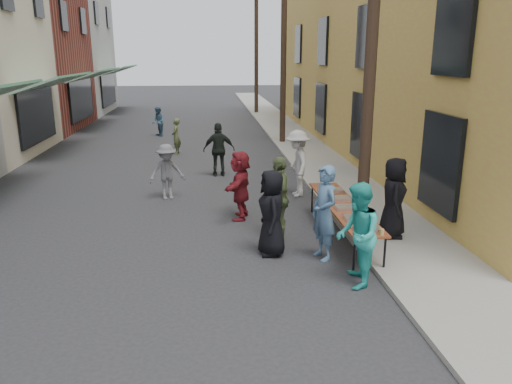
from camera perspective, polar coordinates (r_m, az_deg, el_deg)
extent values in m
plane|color=#28282B|center=(8.50, -11.03, -12.57)|extent=(120.00, 120.00, 0.00)
cube|color=gray|center=(23.18, 4.74, 5.72)|extent=(2.20, 60.00, 0.10)
cube|color=gray|center=(38.06, -23.09, 15.10)|extent=(8.00, 8.00, 9.00)
cube|color=gold|center=(23.82, 20.77, 17.03)|extent=(10.00, 28.00, 10.00)
cylinder|color=#2D2116|center=(11.04, 13.19, 17.92)|extent=(0.26, 0.26, 9.00)
cylinder|color=#2D2116|center=(22.74, 3.18, 16.82)|extent=(0.26, 0.26, 9.00)
cylinder|color=#2D2116|center=(34.65, 0.04, 16.36)|extent=(0.26, 0.26, 9.00)
cube|color=#622D17|center=(11.13, 9.95, -1.61)|extent=(0.70, 4.00, 0.04)
cylinder|color=black|center=(9.48, 11.16, -7.15)|extent=(0.04, 0.04, 0.71)
cylinder|color=black|center=(9.66, 14.48, -6.93)|extent=(0.04, 0.04, 0.71)
cylinder|color=black|center=(12.91, 6.43, -0.81)|extent=(0.04, 0.04, 0.71)
cylinder|color=black|center=(13.05, 8.93, -0.74)|extent=(0.04, 0.04, 0.71)
cube|color=maroon|center=(9.61, 12.56, -4.13)|extent=(0.50, 0.33, 0.08)
cube|color=#B2B2B7|center=(10.20, 11.44, -2.92)|extent=(0.50, 0.33, 0.08)
cube|color=tan|center=(10.84, 10.38, -1.77)|extent=(0.50, 0.33, 0.08)
cube|color=#B2B2B7|center=(11.48, 9.44, -0.74)|extent=(0.50, 0.33, 0.08)
cube|color=tan|center=(12.13, 8.59, 0.17)|extent=(0.50, 0.33, 0.08)
cylinder|color=#A57F26|center=(9.28, 11.83, -4.81)|extent=(0.07, 0.07, 0.08)
cylinder|color=#A57F26|center=(9.37, 11.65, -4.60)|extent=(0.07, 0.07, 0.08)
cylinder|color=#A57F26|center=(9.46, 11.48, -4.39)|extent=(0.07, 0.07, 0.08)
cylinder|color=tan|center=(9.45, 14.19, -4.46)|extent=(0.08, 0.08, 0.12)
imported|color=black|center=(10.02, 1.81, -2.39)|extent=(0.61, 0.89, 1.76)
imported|color=#4F7398|center=(9.87, 7.80, -2.39)|extent=(0.65, 0.80, 1.90)
imported|color=#2BB3A8|center=(8.83, 11.51, -4.88)|extent=(0.87, 1.03, 1.86)
imported|color=beige|center=(14.27, 4.75, 3.27)|extent=(0.74, 1.25, 1.91)
imported|color=#5A6D3F|center=(10.94, 2.67, -0.65)|extent=(0.49, 1.09, 1.84)
imported|color=maroon|center=(12.25, -1.81, 0.80)|extent=(0.86, 1.66, 1.71)
imported|color=black|center=(11.12, 15.47, -0.64)|extent=(0.76, 0.97, 1.75)
imported|color=slate|center=(14.17, -10.14, 2.28)|extent=(1.14, 0.86, 1.56)
imported|color=black|center=(16.69, -4.25, 4.85)|extent=(1.05, 0.46, 1.78)
imported|color=#4F5A34|center=(20.69, -9.11, 6.31)|extent=(0.42, 0.58, 1.46)
imported|color=#436681|center=(25.45, -11.10, 7.90)|extent=(0.80, 0.87, 1.46)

